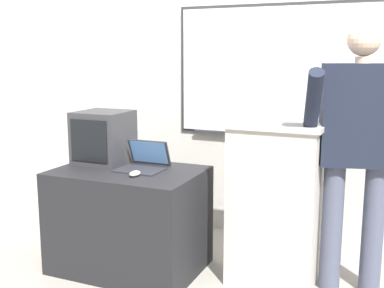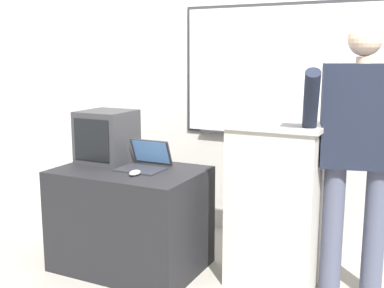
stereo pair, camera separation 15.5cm
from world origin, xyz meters
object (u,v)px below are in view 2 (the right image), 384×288
(laptop, at_px, (146,160))
(computer_mouse_by_laptop, at_px, (135,173))
(person_presenter, at_px, (359,142))
(wireless_keyboard, at_px, (275,122))
(side_desk, at_px, (131,218))
(lectern_podium, at_px, (275,205))
(crt_monitor, at_px, (107,136))

(laptop, distance_m, computer_mouse_by_laptop, 0.22)
(person_presenter, distance_m, wireless_keyboard, 0.50)
(person_presenter, bearing_deg, computer_mouse_by_laptop, -177.25)
(side_desk, xyz_separation_m, person_presenter, (1.44, 0.27, 0.61))
(lectern_podium, distance_m, laptop, 0.92)
(laptop, height_order, wireless_keyboard, wireless_keyboard)
(side_desk, relative_size, laptop, 3.19)
(laptop, bearing_deg, computer_mouse_by_laptop, -78.20)
(side_desk, relative_size, crt_monitor, 2.64)
(side_desk, height_order, person_presenter, person_presenter)
(side_desk, height_order, crt_monitor, crt_monitor)
(computer_mouse_by_laptop, bearing_deg, side_desk, 134.57)
(wireless_keyboard, relative_size, computer_mouse_by_laptop, 4.31)
(side_desk, bearing_deg, wireless_keyboard, 8.81)
(side_desk, xyz_separation_m, laptop, (0.08, 0.08, 0.41))
(laptop, bearing_deg, lectern_podium, 7.73)
(crt_monitor, bearing_deg, side_desk, -26.24)
(crt_monitor, bearing_deg, computer_mouse_by_laptop, -33.29)
(computer_mouse_by_laptop, relative_size, crt_monitor, 0.27)
(wireless_keyboard, distance_m, crt_monitor, 1.26)
(computer_mouse_by_laptop, bearing_deg, person_presenter, 17.04)
(person_presenter, xyz_separation_m, crt_monitor, (-1.72, -0.13, -0.07))
(lectern_podium, height_order, crt_monitor, crt_monitor)
(lectern_podium, height_order, wireless_keyboard, wireless_keyboard)
(lectern_podium, relative_size, side_desk, 1.08)
(laptop, distance_m, crt_monitor, 0.39)
(lectern_podium, distance_m, computer_mouse_by_laptop, 0.92)
(computer_mouse_by_laptop, bearing_deg, lectern_podium, 21.77)
(person_presenter, height_order, wireless_keyboard, person_presenter)
(lectern_podium, bearing_deg, person_presenter, 8.18)
(side_desk, relative_size, computer_mouse_by_laptop, 9.81)
(side_desk, height_order, wireless_keyboard, wireless_keyboard)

